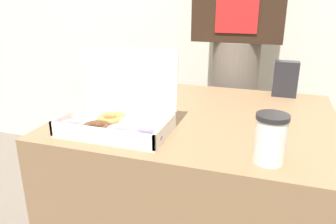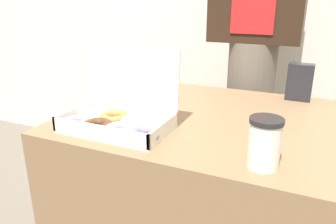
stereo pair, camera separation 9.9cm
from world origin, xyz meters
The scene contains 5 objects.
table centered at (0.00, 0.00, 0.37)m, with size 0.92×0.78×0.73m.
donut_box centered at (-0.22, -0.24, 0.77)m, with size 0.36×0.23×0.25m.
coffee_cup centered at (0.24, -0.30, 0.80)m, with size 0.08×0.08×0.13m.
napkin_holder centered at (0.28, 0.33, 0.81)m, with size 0.10×0.05×0.15m.
person_customer centered at (0.05, 0.59, 0.93)m, with size 0.43×0.23×1.72m.
Camera 2 is at (0.33, -1.04, 1.13)m, focal length 35.00 mm.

